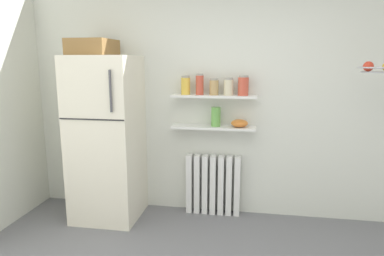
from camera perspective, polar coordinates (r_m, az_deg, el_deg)
name	(u,v)px	position (r m, az deg, el deg)	size (l,w,h in m)	color
back_wall	(224,99)	(3.80, 5.45, 4.86)	(7.04, 0.10, 2.60)	silver
refrigerator	(106,136)	(3.79, -14.20, -1.24)	(0.68, 0.70, 1.94)	silver
radiator	(213,185)	(3.90, 3.56, -9.48)	(0.60, 0.12, 0.68)	white
wall_shelf_lower	(214,127)	(3.69, 3.63, 0.13)	(0.91, 0.22, 0.03)	white
wall_shelf_upper	(214,96)	(3.64, 3.70, 5.36)	(0.91, 0.22, 0.03)	white
storage_jar_0	(186,85)	(3.68, -1.08, 7.18)	(0.10, 0.10, 0.20)	yellow
storage_jar_1	(200,84)	(3.65, 1.31, 7.34)	(0.08, 0.08, 0.22)	#C64C38
storage_jar_2	(214,87)	(3.63, 3.72, 6.91)	(0.10, 0.10, 0.18)	tan
storage_jar_3	(229,87)	(3.62, 6.16, 6.92)	(0.10, 0.10, 0.18)	beige
storage_jar_4	(243,86)	(3.61, 8.61, 7.05)	(0.11, 0.11, 0.21)	#C64C38
vase	(216,117)	(3.67, 4.03, 1.90)	(0.10, 0.10, 0.21)	#66A84C
shelf_bowl	(239,123)	(3.66, 7.98, 0.80)	(0.18, 0.18, 0.08)	orange
hanging_fruit_basket	(378,68)	(3.45, 28.72, 8.81)	(0.35, 0.35, 0.10)	#B2B2B7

